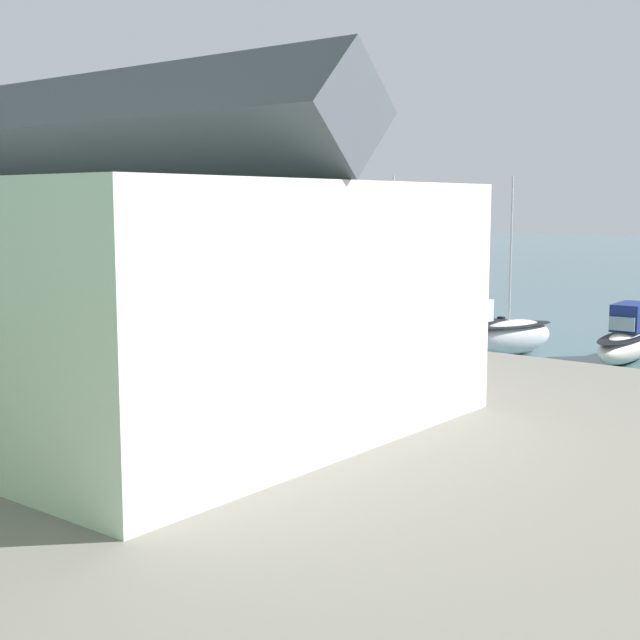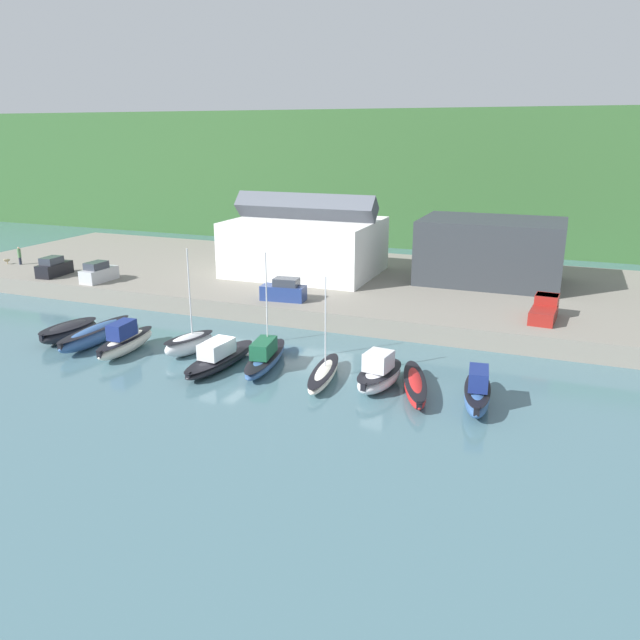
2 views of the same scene
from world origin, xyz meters
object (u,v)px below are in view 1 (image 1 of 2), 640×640
moored_boat_3 (514,336)px  parked_car_0 (310,321)px  moored_boat_5 (397,325)px  moored_boat_7 (277,308)px  moored_boat_4 (462,328)px  moored_boat_8 (247,311)px  moored_boat_2 (628,340)px  moored_boat_6 (332,320)px  moored_boat_9 (205,300)px

moored_boat_3 → parked_car_0: (2.80, 12.14, 1.77)m
moored_boat_5 → moored_boat_7: 9.19m
moored_boat_4 → moored_boat_8: size_ratio=1.10×
moored_boat_2 → moored_boat_5: moored_boat_5 is taller
moored_boat_8 → moored_boat_6: bearing=163.9°
moored_boat_7 → moored_boat_8: size_ratio=0.75×
moored_boat_2 → moored_boat_7: (21.07, 0.59, 0.01)m
moored_boat_6 → moored_boat_8: moored_boat_6 is taller
moored_boat_4 → moored_boat_7: 12.36m
moored_boat_5 → moored_boat_9: (15.92, -1.24, 0.17)m
moored_boat_4 → moored_boat_7: (12.34, 0.65, 0.21)m
moored_boat_8 → moored_boat_9: (4.21, -0.48, 0.38)m
moored_boat_7 → moored_boat_8: bearing=6.1°
moored_boat_9 → parked_car_0: (-20.04, 13.70, 1.70)m
moored_boat_6 → moored_boat_9: size_ratio=1.10×
parked_car_0 → moored_boat_5: bearing=-167.2°
moored_boat_3 → moored_boat_9: size_ratio=1.25×
moored_boat_3 → parked_car_0: size_ratio=1.96×
moored_boat_3 → moored_boat_5: size_ratio=0.98×
moored_boat_2 → moored_boat_6: size_ratio=0.95×
moored_boat_2 → moored_boat_7: moored_boat_7 is taller
moored_boat_7 → moored_boat_6: bearing=-169.0°
moored_boat_8 → moored_boat_2: bearing=163.8°
moored_boat_7 → moored_boat_4: bearing=-169.3°
moored_boat_5 → moored_boat_7: moored_boat_5 is taller
moored_boat_5 → moored_boat_8: moored_boat_5 is taller
moored_boat_3 → moored_boat_5: (6.92, -0.33, -0.10)m
moored_boat_9 → moored_boat_3: bearing=168.9°
moored_boat_2 → moored_boat_4: bearing=-3.6°
moored_boat_7 → moored_boat_2: bearing=-170.7°
moored_boat_9 → moored_boat_2: bearing=172.9°
moored_boat_2 → moored_boat_9: size_ratio=1.05×
moored_boat_9 → parked_car_0: 24.34m
moored_boat_2 → moored_boat_4: (8.73, -0.06, -0.20)m
moored_boat_3 → moored_boat_6: bearing=10.9°
moored_boat_2 → moored_boat_4: moored_boat_2 is taller
moored_boat_4 → parked_car_0: parked_car_0 is taller
moored_boat_2 → parked_car_0: (7.78, 13.74, 1.69)m
moored_boat_6 → moored_boat_9: 10.83m
moored_boat_2 → moored_boat_6: 17.02m
moored_boat_3 → parked_car_0: bearing=93.9°
moored_boat_5 → moored_boat_9: moored_boat_5 is taller
moored_boat_3 → moored_boat_4: 4.10m
moored_boat_6 → moored_boat_2: bearing=173.1°
moored_boat_4 → moored_boat_9: size_ratio=1.26×
moored_boat_2 → moored_boat_3: moored_boat_3 is taller
moored_boat_4 → moored_boat_3: bearing=160.1°
moored_boat_3 → moored_boat_4: bearing=-7.1°
moored_boat_2 → moored_boat_6: (17.01, 0.35, -0.46)m
moored_boat_4 → parked_car_0: (-0.94, 13.80, 1.89)m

